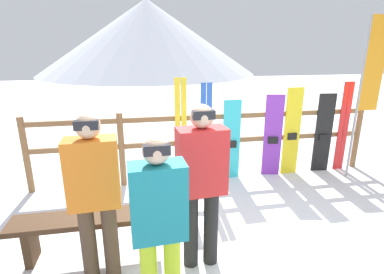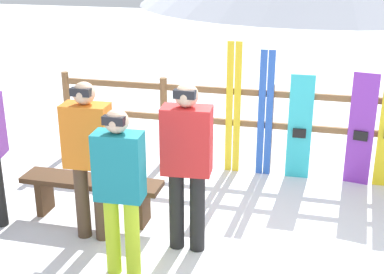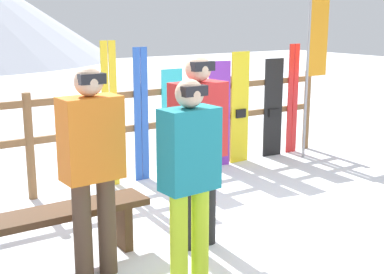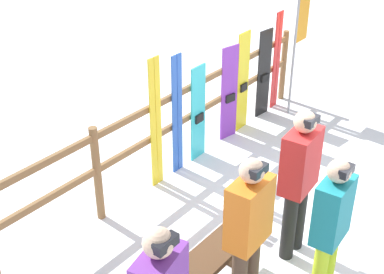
{
  "view_description": "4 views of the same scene",
  "coord_description": "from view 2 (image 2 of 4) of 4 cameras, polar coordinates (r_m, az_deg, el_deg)",
  "views": [
    {
      "loc": [
        -1.17,
        -2.63,
        2.25
      ],
      "look_at": [
        -0.47,
        1.09,
        1.1
      ],
      "focal_mm": 28.0,
      "sensor_mm": 36.0,
      "label": 1
    },
    {
      "loc": [
        0.63,
        -4.61,
        2.96
      ],
      "look_at": [
        -0.77,
        1.01,
        0.85
      ],
      "focal_mm": 50.0,
      "sensor_mm": 36.0,
      "label": 2
    },
    {
      "loc": [
        -3.15,
        -3.78,
        2.08
      ],
      "look_at": [
        0.02,
        1.03,
        0.76
      ],
      "focal_mm": 50.0,
      "sensor_mm": 36.0,
      "label": 3
    },
    {
      "loc": [
        -4.89,
        -1.94,
        4.02
      ],
      "look_at": [
        -0.77,
        1.28,
        1.11
      ],
      "focal_mm": 50.0,
      "sensor_mm": 36.0,
      "label": 4
    }
  ],
  "objects": [
    {
      "name": "bench",
      "position": [
        6.12,
        -10.63,
        -5.43
      ],
      "size": [
        1.6,
        0.36,
        0.48
      ],
      "color": "#4C331E",
      "rests_on": "ground"
    },
    {
      "name": "ski_pair_blue",
      "position": [
        7.05,
        7.84,
        2.43
      ],
      "size": [
        0.19,
        0.02,
        1.69
      ],
      "color": "blue",
      "rests_on": "ground"
    },
    {
      "name": "snowboard_cyan",
      "position": [
        7.07,
        11.42,
        0.97
      ],
      "size": [
        0.31,
        0.06,
        1.4
      ],
      "color": "#2DBFCC",
      "rests_on": "ground"
    },
    {
      "name": "ground_plane",
      "position": [
        5.51,
        5.38,
        -12.52
      ],
      "size": [
        40.0,
        40.0,
        0.0
      ],
      "primitive_type": "plane",
      "color": "white"
    },
    {
      "name": "person_red",
      "position": [
        5.17,
        -0.57,
        -2.19
      ],
      "size": [
        0.5,
        0.3,
        1.74
      ],
      "color": "black",
      "rests_on": "ground"
    },
    {
      "name": "ski_pair_yellow",
      "position": [
        7.09,
        4.42,
        3.05
      ],
      "size": [
        0.2,
        0.02,
        1.78
      ],
      "color": "yellow",
      "rests_on": "ground"
    },
    {
      "name": "person_teal",
      "position": [
        4.83,
        -7.72,
        -4.86
      ],
      "size": [
        0.45,
        0.26,
        1.63
      ],
      "color": "#B7D826",
      "rests_on": "ground"
    },
    {
      "name": "person_orange",
      "position": [
        5.48,
        -11.03,
        -1.52
      ],
      "size": [
        0.48,
        0.28,
        1.7
      ],
      "color": "#4C3828",
      "rests_on": "ground"
    },
    {
      "name": "fence",
      "position": [
        7.13,
        8.24,
        1.69
      ],
      "size": [
        5.92,
        0.1,
        1.23
      ],
      "color": "brown",
      "rests_on": "ground"
    },
    {
      "name": "snowboard_purple",
      "position": [
        7.07,
        17.59,
        0.71
      ],
      "size": [
        0.32,
        0.1,
        1.47
      ],
      "color": "purple",
      "rests_on": "ground"
    }
  ]
}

